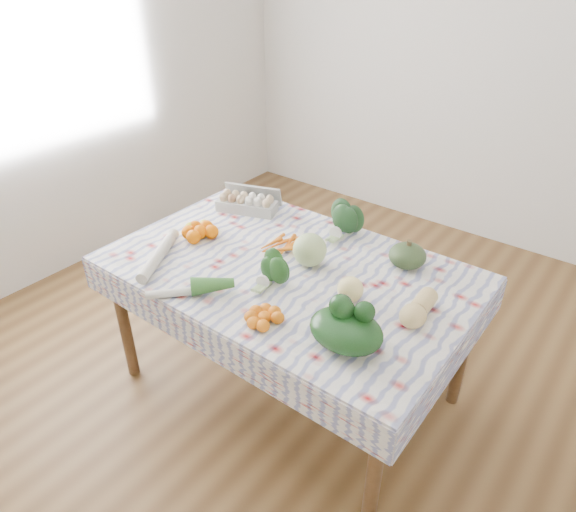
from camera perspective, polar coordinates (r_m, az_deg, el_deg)
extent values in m
plane|color=brown|center=(2.85, 0.00, -14.16)|extent=(4.50, 4.50, 0.00)
cube|color=silver|center=(4.06, 21.14, 20.61)|extent=(4.00, 0.04, 2.80)
cube|color=brown|center=(2.38, 0.00, -1.84)|extent=(1.60, 1.00, 0.04)
cylinder|color=brown|center=(2.82, -17.78, -6.96)|extent=(0.06, 0.06, 0.71)
cylinder|color=brown|center=(2.09, 9.52, -22.97)|extent=(0.06, 0.06, 0.71)
cylinder|color=brown|center=(3.28, -5.58, 0.43)|extent=(0.06, 0.06, 0.71)
cylinder|color=brown|center=(2.67, 18.93, -9.68)|extent=(0.06, 0.06, 0.71)
cube|color=white|center=(2.37, 0.00, -1.32)|extent=(1.66, 1.06, 0.01)
cube|color=#AEAEA8|center=(2.85, -4.61, 5.80)|extent=(0.35, 0.23, 0.09)
cube|color=orange|center=(2.50, -0.70, 1.25)|extent=(0.22, 0.20, 0.03)
ellipsoid|color=#193D1A|center=(2.59, 5.85, 3.70)|extent=(0.19, 0.17, 0.15)
ellipsoid|color=#334925|center=(2.40, 13.13, 0.05)|extent=(0.21, 0.21, 0.11)
sphere|color=#AECA7F|center=(2.34, 2.43, 0.69)|extent=(0.19, 0.19, 0.16)
ellipsoid|color=tan|center=(2.10, 14.34, -5.50)|extent=(0.12, 0.23, 0.10)
cube|color=#FF6C00|center=(2.61, -9.75, 2.68)|extent=(0.29, 0.29, 0.08)
ellipsoid|color=#1B4918|center=(2.23, -2.19, -1.90)|extent=(0.17, 0.17, 0.11)
cube|color=orange|center=(2.02, -2.66, -6.73)|extent=(0.21, 0.21, 0.06)
sphere|color=#F0DC82|center=(2.14, 6.93, -3.69)|extent=(0.14, 0.14, 0.11)
ellipsoid|color=black|center=(1.91, 6.47, -8.20)|extent=(0.35, 0.32, 0.13)
cylinder|color=beige|center=(2.46, -14.38, -0.19)|extent=(0.23, 0.36, 0.05)
cylinder|color=beige|center=(2.21, -10.90, -3.84)|extent=(0.28, 0.29, 0.04)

